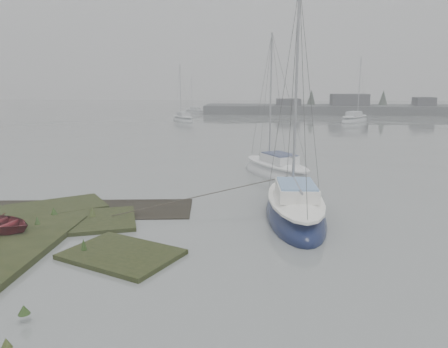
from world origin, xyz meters
TOP-DOWN VIEW (x-y plane):
  - ground at (0.00, 30.00)m, footprint 160.00×160.00m
  - far_shoreline at (26.84, 61.90)m, footprint 60.00×8.00m
  - sailboat_main at (6.41, 3.99)m, footprint 2.59×7.16m
  - sailboat_white at (6.00, 12.05)m, footprint 5.02×6.47m
  - sailboat_far_a at (-5.29, 45.77)m, footprint 4.61×6.01m
  - sailboat_far_b at (17.93, 46.81)m, footprint 5.64×6.52m
  - sailboat_far_c at (-5.87, 61.00)m, footprint 4.65×4.21m

SIDE VIEW (x-z plane):
  - ground at x=0.00m, z-range 0.00..0.00m
  - sailboat_far_c at x=-5.87m, z-range -3.13..3.55m
  - sailboat_far_a at x=-5.29m, z-range -3.87..4.38m
  - sailboat_white at x=6.00m, z-range -4.17..4.73m
  - sailboat_far_b at x=17.93m, z-range -4.33..4.90m
  - sailboat_main at x=6.41m, z-range -4.68..5.30m
  - far_shoreline at x=26.84m, z-range -1.22..2.93m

